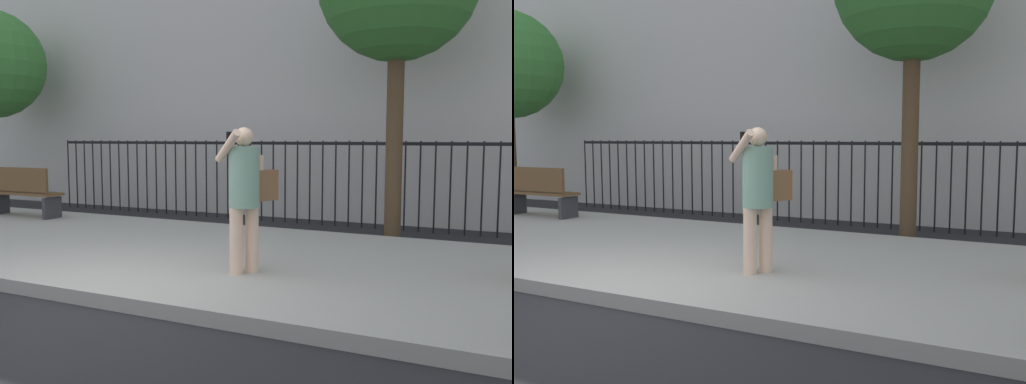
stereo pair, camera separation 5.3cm
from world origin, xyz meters
TOP-DOWN VIEW (x-y plane):
  - ground_plane at (0.00, 0.00)m, footprint 60.00×60.00m
  - sidewalk at (0.00, 2.20)m, footprint 28.00×4.40m
  - iron_fence at (0.00, 5.90)m, footprint 12.03×0.04m
  - pedestrian_on_phone at (1.06, 1.39)m, footprint 0.62×0.71m
  - street_bench at (-4.80, 3.45)m, footprint 1.60×0.45m

SIDE VIEW (x-z plane):
  - ground_plane at x=0.00m, z-range 0.00..0.00m
  - sidewalk at x=0.00m, z-range 0.00..0.15m
  - street_bench at x=-4.80m, z-range 0.18..1.13m
  - iron_fence at x=0.00m, z-range 0.22..1.82m
  - pedestrian_on_phone at x=1.06m, z-range 0.28..1.89m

